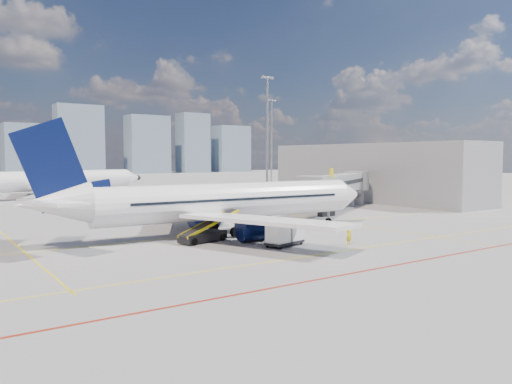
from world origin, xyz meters
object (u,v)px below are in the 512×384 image
second_aircraft (51,181)px  ramp_worker (349,235)px  baggage_tug (291,235)px  main_aircraft (218,202)px  belt_loader (204,234)px  cargo_dolly (284,233)px

second_aircraft → ramp_worker: (10.08, -67.23, -2.35)m
baggage_tug → main_aircraft: bearing=106.4°
baggage_tug → ramp_worker: 5.23m
second_aircraft → ramp_worker: bearing=-93.1°
belt_loader → main_aircraft: bearing=28.6°
belt_loader → second_aircraft: bearing=76.0°
belt_loader → baggage_tug: bearing=-49.1°
belt_loader → ramp_worker: size_ratio=3.85×
baggage_tug → belt_loader: size_ratio=0.31×
main_aircraft → ramp_worker: 13.45m
baggage_tug → cargo_dolly: (-1.81, -1.41, 0.47)m
main_aircraft → second_aircraft: size_ratio=0.99×
second_aircraft → cargo_dolly: bearing=-97.1°
main_aircraft → baggage_tug: (3.29, -7.42, -2.58)m
cargo_dolly → belt_loader: 7.51m
main_aircraft → baggage_tug: 8.52m
ramp_worker → belt_loader: bearing=52.2°
baggage_tug → belt_loader: (-6.46, 4.48, 0.05)m
baggage_tug → ramp_worker: bearing=-59.1°
baggage_tug → ramp_worker: ramp_worker is taller
ramp_worker → main_aircraft: bearing=33.3°
ramp_worker → cargo_dolly: bearing=65.8°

